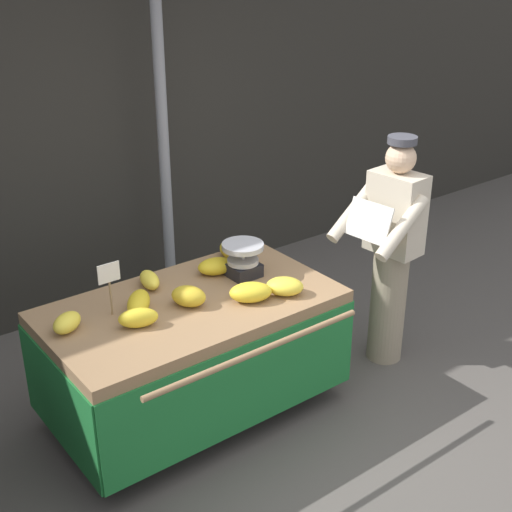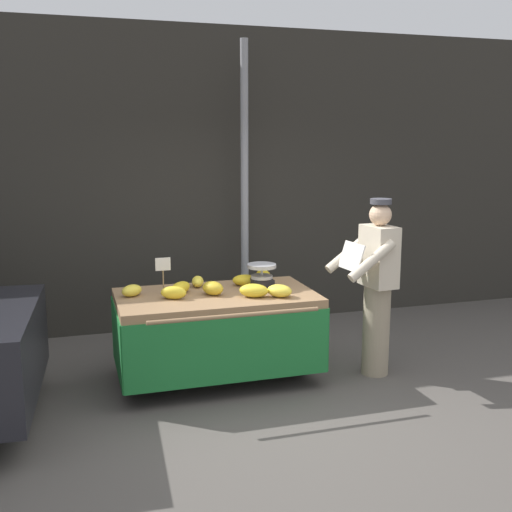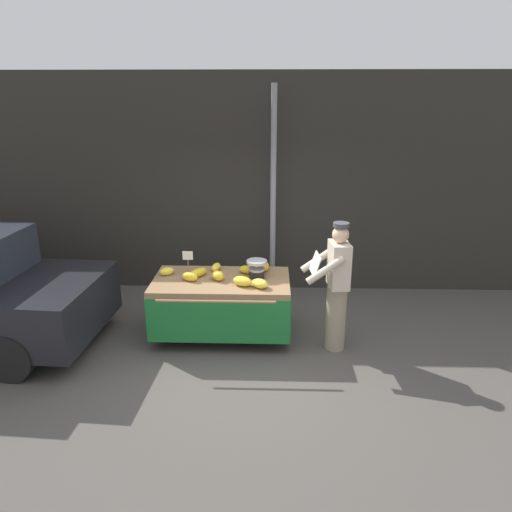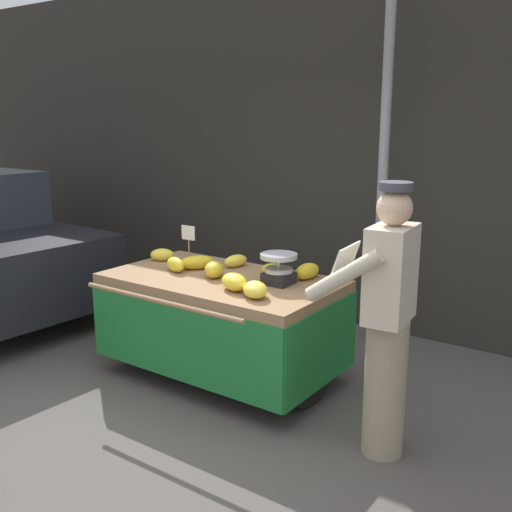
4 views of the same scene
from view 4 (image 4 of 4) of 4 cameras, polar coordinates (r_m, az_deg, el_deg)
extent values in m
plane|color=#514C47|center=(4.25, -5.61, -16.14)|extent=(60.00, 60.00, 0.00)
cube|color=#2D2B26|center=(5.98, 11.14, 10.13)|extent=(16.00, 0.24, 3.56)
cylinder|color=gray|center=(5.44, 12.09, 8.75)|extent=(0.09, 0.09, 3.36)
cube|color=#93704C|center=(4.71, -3.32, -2.50)|extent=(1.83, 1.03, 0.08)
cylinder|color=black|center=(5.38, -10.28, -5.55)|extent=(0.05, 0.74, 0.74)
cylinder|color=#B7B7BC|center=(5.40, -10.50, -5.49)|extent=(0.01, 0.13, 0.13)
cylinder|color=black|center=(4.41, 5.40, -9.68)|extent=(0.05, 0.74, 0.74)
cylinder|color=#B7B7BC|center=(4.40, 5.74, -9.76)|extent=(0.01, 0.13, 0.13)
cylinder|color=#4C4742|center=(5.16, -0.26, -5.95)|extent=(0.05, 0.05, 0.77)
cube|color=#1E7233|center=(4.45, -7.42, -8.18)|extent=(1.83, 0.02, 0.60)
cube|color=#1E7233|center=(5.20, 0.26, -4.85)|extent=(1.83, 0.02, 0.60)
cube|color=#1E7233|center=(5.40, -10.92, -4.40)|extent=(0.02, 1.03, 0.60)
cube|color=#1E7233|center=(4.34, 6.36, -8.72)|extent=(0.02, 1.03, 0.60)
cylinder|color=#93704C|center=(4.21, -9.22, -4.31)|extent=(1.46, 0.04, 0.04)
cube|color=black|center=(4.49, 2.17, -2.14)|extent=(0.20, 0.20, 0.09)
cylinder|color=#B7B7BC|center=(4.46, 2.18, -0.91)|extent=(0.02, 0.02, 0.11)
cylinder|color=#B7B7BC|center=(4.45, 2.19, 0.00)|extent=(0.28, 0.28, 0.04)
cylinder|color=#B7B7BC|center=(4.47, 2.18, -1.34)|extent=(0.21, 0.21, 0.03)
cylinder|color=#997A51|center=(5.07, -6.42, 0.34)|extent=(0.01, 0.01, 0.22)
cube|color=white|center=(5.03, -6.50, 2.22)|extent=(0.14, 0.01, 0.12)
ellipsoid|color=gold|center=(4.66, 1.79, -1.42)|extent=(0.29, 0.23, 0.11)
ellipsoid|color=yellow|center=(4.33, -2.08, -2.49)|extent=(0.31, 0.27, 0.12)
ellipsoid|color=gold|center=(4.67, -4.01, -1.30)|extent=(0.25, 0.27, 0.13)
ellipsoid|color=yellow|center=(4.88, -7.70, -0.81)|extent=(0.26, 0.19, 0.12)
ellipsoid|color=yellow|center=(4.16, -0.08, -3.23)|extent=(0.29, 0.29, 0.11)
ellipsoid|color=gold|center=(4.65, 4.91, -1.45)|extent=(0.15, 0.27, 0.12)
ellipsoid|color=gold|center=(4.94, -5.67, -0.61)|extent=(0.28, 0.32, 0.11)
ellipsoid|color=yellow|center=(5.00, -1.95, -0.47)|extent=(0.16, 0.25, 0.10)
ellipsoid|color=yellow|center=(5.26, -8.95, 0.12)|extent=(0.24, 0.22, 0.11)
cylinder|color=gray|center=(3.87, 12.21, -12.19)|extent=(0.26, 0.26, 0.88)
cube|color=beige|center=(3.62, 12.78, -1.69)|extent=(0.26, 0.40, 0.58)
sphere|color=#DBB28E|center=(3.54, 13.10, 4.50)|extent=(0.21, 0.21, 0.21)
cylinder|color=#3F3F47|center=(3.52, 13.21, 6.51)|extent=(0.20, 0.20, 0.05)
cylinder|color=beige|center=(3.49, 8.42, -1.87)|extent=(0.48, 0.13, 0.37)
cylinder|color=beige|center=(3.87, 10.71, -0.44)|extent=(0.48, 0.13, 0.37)
cube|color=silver|center=(3.71, 8.37, -0.81)|extent=(0.12, 0.35, 0.25)
cylinder|color=black|center=(6.67, -16.56, -2.78)|extent=(0.61, 0.22, 0.60)
camera|label=1|loc=(4.93, -54.82, 17.75)|focal=49.18mm
camera|label=2|loc=(4.53, -80.55, 4.43)|focal=43.39mm
camera|label=3|loc=(3.43, -106.79, 15.34)|focal=33.49mm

